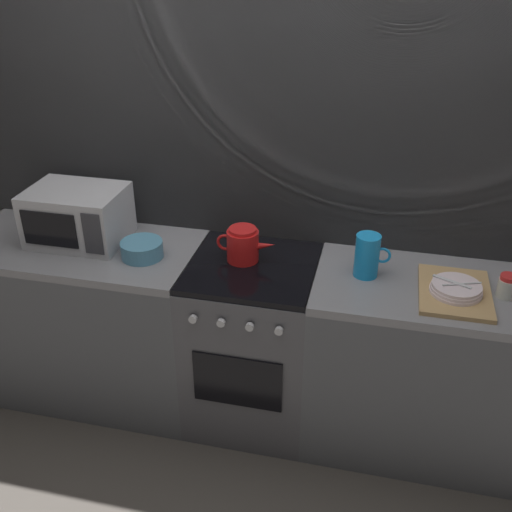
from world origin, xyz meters
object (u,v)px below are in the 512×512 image
(kettle, at_px, (243,245))
(mixing_bowl, at_px, (142,249))
(spice_jar, at_px, (507,286))
(microwave, at_px, (78,215))
(stove_unit, at_px, (253,343))
(dish_pile, at_px, (455,290))
(pitcher, at_px, (367,256))

(kettle, bearing_deg, mixing_bowl, -170.54)
(spice_jar, bearing_deg, kettle, 177.20)
(kettle, bearing_deg, microwave, 179.05)
(stove_unit, xyz_separation_m, mixing_bowl, (-0.53, -0.04, 0.49))
(stove_unit, xyz_separation_m, spice_jar, (1.11, -0.02, 0.50))
(stove_unit, xyz_separation_m, dish_pile, (0.90, -0.05, 0.47))
(stove_unit, distance_m, dish_pile, 1.02)
(kettle, distance_m, pitcher, 0.57)
(microwave, distance_m, pitcher, 1.42)
(kettle, relative_size, pitcher, 1.42)
(pitcher, bearing_deg, spice_jar, -4.49)
(microwave, distance_m, mixing_bowl, 0.39)
(pitcher, xyz_separation_m, spice_jar, (0.59, -0.05, -0.05))
(kettle, distance_m, dish_pile, 0.96)
(mixing_bowl, bearing_deg, kettle, 9.46)
(stove_unit, relative_size, pitcher, 4.50)
(microwave, height_order, kettle, microwave)
(dish_pile, bearing_deg, kettle, 174.39)
(mixing_bowl, bearing_deg, stove_unit, 4.30)
(microwave, distance_m, kettle, 0.85)
(kettle, distance_m, mixing_bowl, 0.48)
(stove_unit, height_order, dish_pile, dish_pile)
(kettle, relative_size, spice_jar, 2.71)
(microwave, xyz_separation_m, mixing_bowl, (0.37, -0.09, -0.10))
(kettle, bearing_deg, dish_pile, -5.61)
(microwave, bearing_deg, dish_pile, -3.43)
(stove_unit, distance_m, mixing_bowl, 0.72)
(stove_unit, distance_m, kettle, 0.54)
(microwave, height_order, dish_pile, microwave)
(microwave, xyz_separation_m, dish_pile, (1.80, -0.11, -0.11))
(microwave, distance_m, dish_pile, 1.81)
(pitcher, xyz_separation_m, dish_pile, (0.38, -0.08, -0.08))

